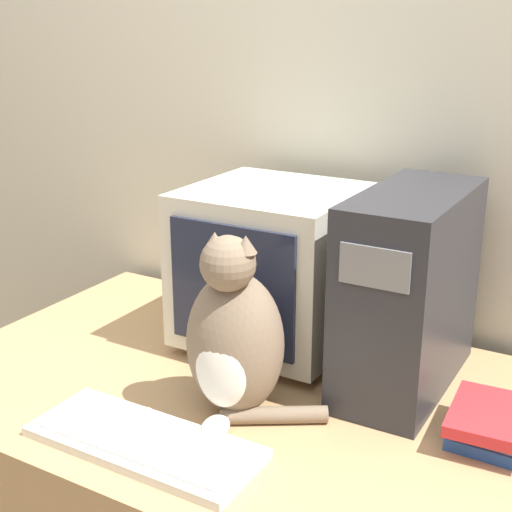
{
  "coord_description": "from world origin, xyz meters",
  "views": [
    {
      "loc": [
        0.71,
        -0.73,
        1.51
      ],
      "look_at": [
        -0.0,
        0.5,
        1.03
      ],
      "focal_mm": 50.0,
      "sensor_mm": 36.0,
      "label": 1
    }
  ],
  "objects": [
    {
      "name": "wall_back",
      "position": [
        0.0,
        0.94,
        1.25
      ],
      "size": [
        7.0,
        0.05,
        2.5
      ],
      "color": "beige",
      "rests_on": "ground_plane"
    },
    {
      "name": "crt_monitor",
      "position": [
        -0.04,
        0.65,
        0.95
      ],
      "size": [
        0.38,
        0.37,
        0.38
      ],
      "color": "beige",
      "rests_on": "desk"
    },
    {
      "name": "computer_tower",
      "position": [
        0.29,
        0.62,
        0.97
      ],
      "size": [
        0.19,
        0.43,
        0.42
      ],
      "color": "#28282D",
      "rests_on": "desk"
    },
    {
      "name": "keyboard",
      "position": [
        -0.04,
        0.15,
        0.76
      ],
      "size": [
        0.45,
        0.18,
        0.02
      ],
      "color": "silver",
      "rests_on": "desk"
    },
    {
      "name": "cat",
      "position": [
        0.05,
        0.33,
        0.91
      ],
      "size": [
        0.3,
        0.24,
        0.38
      ],
      "rotation": [
        0.0,
        0.0,
        0.16
      ],
      "color": "#7A6651",
      "rests_on": "desk"
    },
    {
      "name": "book_stack",
      "position": [
        0.52,
        0.49,
        0.79
      ],
      "size": [
        0.17,
        0.2,
        0.07
      ],
      "color": "#234793",
      "rests_on": "desk"
    },
    {
      "name": "pen",
      "position": [
        -0.15,
        0.22,
        0.76
      ],
      "size": [
        0.13,
        0.05,
        0.01
      ],
      "color": "navy",
      "rests_on": "desk"
    }
  ]
}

